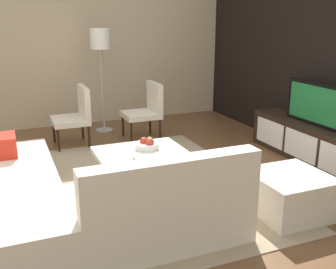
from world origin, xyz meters
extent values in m
plane|color=brown|center=(0.00, 0.00, 0.00)|extent=(14.00, 14.00, 0.00)
cube|color=#C6B28E|center=(-3.20, 0.20, 1.40)|extent=(0.12, 5.20, 2.80)
cube|color=tan|center=(-0.10, 0.00, 0.01)|extent=(3.30, 2.63, 0.01)
cube|color=black|center=(0.00, 2.40, 0.25)|extent=(2.09, 0.42, 0.50)
cube|color=white|center=(-0.64, 2.18, 0.25)|extent=(0.59, 0.01, 0.35)
cube|color=white|center=(0.00, 2.18, 0.25)|extent=(0.59, 0.01, 0.35)
cube|color=black|center=(0.00, 2.40, 0.77)|extent=(1.07, 0.05, 0.55)
cube|color=#1E7238|center=(0.00, 2.37, 0.77)|extent=(0.96, 0.01, 0.46)
cube|color=beige|center=(0.20, -1.30, 0.21)|extent=(2.36, 0.85, 0.43)
cube|color=beige|center=(0.95, -0.15, 0.21)|extent=(0.85, 1.45, 0.43)
cube|color=beige|center=(1.29, -0.15, 0.63)|extent=(0.18, 1.45, 0.40)
cube|color=red|center=(-0.51, -1.30, 0.54)|extent=(0.36, 0.20, 0.22)
cube|color=red|center=(0.95, 0.21, 0.46)|extent=(0.60, 0.44, 0.06)
cube|color=black|center=(-0.10, 0.10, 0.17)|extent=(0.81, 0.80, 0.33)
cube|color=white|center=(-0.10, 0.10, 0.35)|extent=(1.01, 1.00, 0.05)
cylinder|color=black|center=(-2.18, -0.63, 0.19)|extent=(0.04, 0.04, 0.38)
cylinder|color=black|center=(-1.69, -0.63, 0.19)|extent=(0.04, 0.04, 0.38)
cylinder|color=black|center=(-2.18, -0.19, 0.19)|extent=(0.04, 0.04, 0.38)
cylinder|color=black|center=(-1.69, -0.19, 0.19)|extent=(0.04, 0.04, 0.38)
cube|color=beige|center=(-1.93, -0.41, 0.38)|extent=(0.57, 0.51, 0.08)
cube|color=beige|center=(-1.93, -0.19, 0.65)|extent=(0.57, 0.08, 0.45)
cylinder|color=#A5A5AA|center=(-2.52, 0.23, 0.01)|extent=(0.28, 0.28, 0.02)
cylinder|color=#A5A5AA|center=(-2.52, 0.23, 0.69)|extent=(0.03, 0.03, 1.33)
cylinder|color=white|center=(-2.52, 0.23, 1.51)|extent=(0.32, 0.32, 0.32)
cube|color=beige|center=(1.04, 1.18, 0.20)|extent=(0.70, 0.70, 0.40)
cylinder|color=silver|center=(-0.28, 0.20, 0.42)|extent=(0.28, 0.28, 0.07)
sphere|color=#B23326|center=(-0.22, 0.21, 0.47)|extent=(0.10, 0.10, 0.10)
sphere|color=#4C8C33|center=(-0.30, 0.23, 0.47)|extent=(0.09, 0.09, 0.09)
sphere|color=#B23326|center=(-0.30, 0.17, 0.47)|extent=(0.09, 0.09, 0.09)
cylinder|color=black|center=(-2.10, 0.43, 0.19)|extent=(0.04, 0.04, 0.38)
cylinder|color=black|center=(-1.65, 0.43, 0.19)|extent=(0.04, 0.04, 0.38)
cylinder|color=black|center=(-2.10, 0.90, 0.19)|extent=(0.04, 0.04, 0.38)
cylinder|color=black|center=(-1.65, 0.90, 0.19)|extent=(0.04, 0.04, 0.38)
cube|color=beige|center=(-1.87, 0.66, 0.38)|extent=(0.53, 0.54, 0.08)
cube|color=beige|center=(-1.87, 0.90, 0.65)|extent=(0.53, 0.08, 0.45)
cube|color=#CCB78C|center=(0.12, -0.02, 0.39)|extent=(0.19, 0.15, 0.03)
cube|color=#CCB78C|center=(0.12, -0.02, 0.42)|extent=(0.16, 0.12, 0.03)
camera|label=1|loc=(3.86, -1.26, 1.85)|focal=42.73mm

